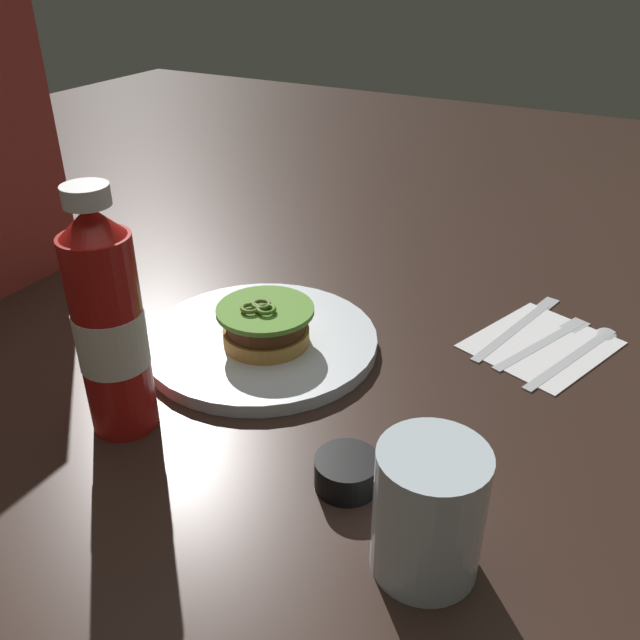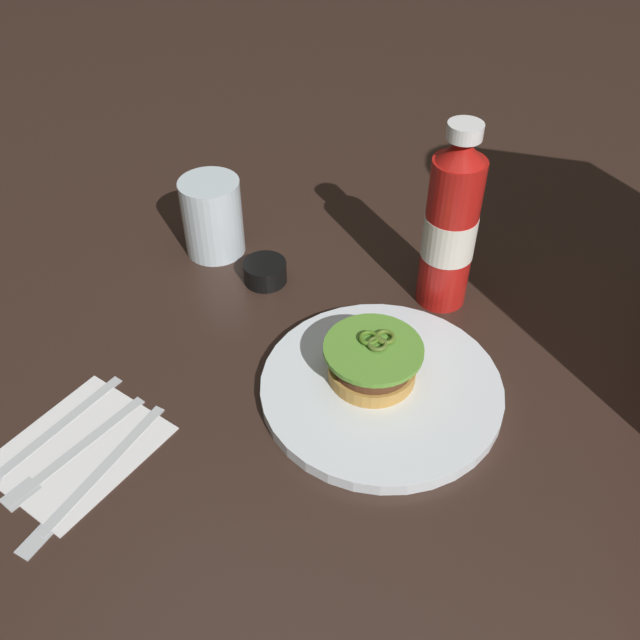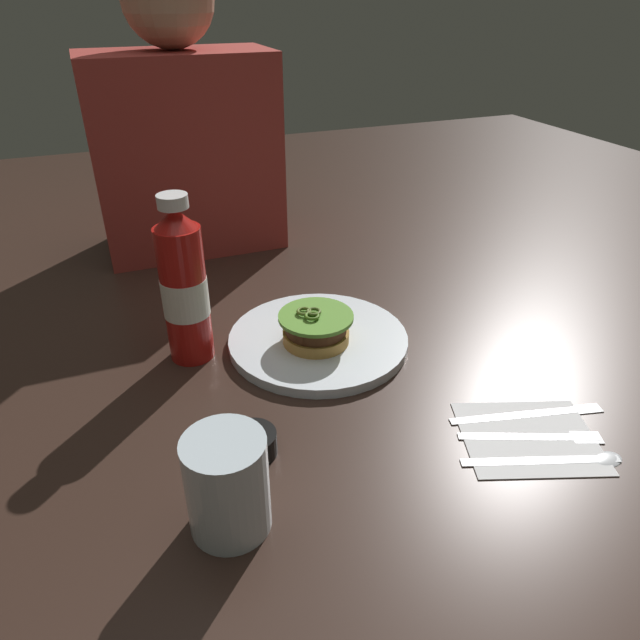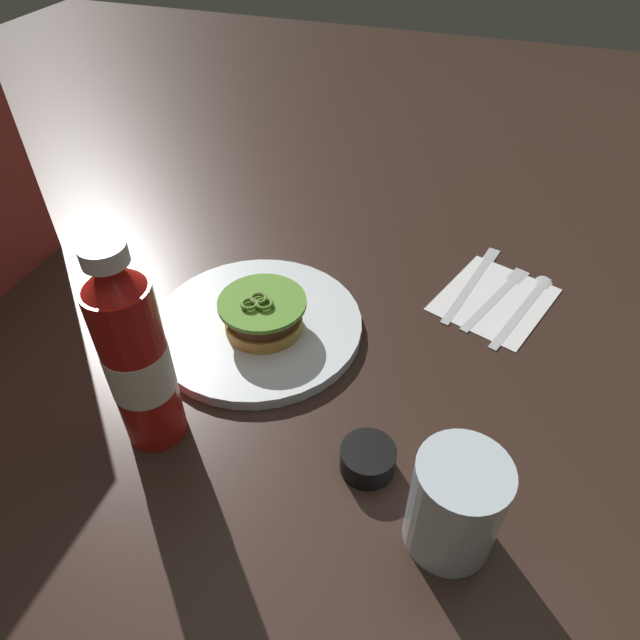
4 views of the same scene
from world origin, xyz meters
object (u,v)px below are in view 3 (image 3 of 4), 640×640
Objects in this scene: burger_sandwich at (316,328)px; ketchup_bottle at (184,288)px; butter_knife at (537,411)px; diner_person at (184,134)px; water_glass at (227,484)px; spoon_utensil at (566,458)px; napkin at (528,437)px; fork_utensil at (544,435)px; condiment_cup at (252,443)px; dinner_plate at (318,340)px.

ketchup_bottle reaches higher than burger_sandwich.
diner_person reaches higher than butter_knife.
spoon_utensil is at bearing -8.30° from water_glass.
napkin is 0.05m from spoon_utensil.
butter_knife is (0.41, 0.02, -0.05)m from water_glass.
spoon_utensil is at bearing -71.16° from diner_person.
fork_utensil is at bearing -119.50° from butter_knife.
condiment_cup is 0.35× the size of fork_utensil.
ketchup_bottle is 0.33m from water_glass.
dinner_plate is at bearing 121.04° from fork_utensil.
ketchup_bottle is 1.22× the size of butter_knife.
napkin is (0.35, -0.34, -0.11)m from ketchup_bottle.
diner_person is at bearing 84.80° from condiment_cup.
condiment_cup reaches higher than dinner_plate.
dinner_plate is 0.51× the size of diner_person.
napkin is at bearing -58.28° from burger_sandwich.
butter_knife is (0.02, 0.04, 0.00)m from fork_utensil.
water_glass is 1.90× the size of condiment_cup.
dinner_plate is at bearing -12.50° from ketchup_bottle.
butter_knife is (0.36, -0.07, -0.01)m from condiment_cup.
diner_person is (0.11, 0.76, 0.17)m from water_glass.
ketchup_bottle is at bearing -101.55° from diner_person.
condiment_cup is at bearing 162.86° from napkin.
ketchup_bottle reaches higher than water_glass.
diner_person reaches higher than spoon_utensil.
spoon_utensil is 0.34× the size of diner_person.
water_glass is 0.55× the size of butter_knife.
butter_knife is (0.02, 0.08, 0.00)m from spoon_utensil.
dinner_plate is 0.04m from burger_sandwich.
water_glass is 0.38m from napkin.
water_glass reaches higher than condiment_cup.
ketchup_bottle is at bearing 142.18° from butter_knife.
butter_knife is at bearing 3.38° from water_glass.
diner_person reaches higher than napkin.
fork_utensil is 0.85m from diner_person.
fork_utensil is at bearing -22.37° from napkin.
dinner_plate is 0.34m from napkin.
burger_sandwich is at bearing 53.79° from water_glass.
dinner_plate is 1.49× the size of spoon_utensil.
water_glass is at bearing -176.62° from butter_knife.
napkin is 0.30× the size of diner_person.
water_glass is (-0.21, -0.29, 0.05)m from dinner_plate.
diner_person is (-0.28, 0.77, 0.22)m from fork_utensil.
spoon_utensil is at bearing -23.67° from condiment_cup.
spoon_utensil is 0.04m from fork_utensil.
butter_knife is at bearing 72.80° from spoon_utensil.
spoon_utensil is at bearing -46.41° from ketchup_bottle.
napkin is at bearing -1.24° from water_glass.
spoon_utensil is at bearing -107.20° from butter_knife.
diner_person reaches higher than water_glass.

